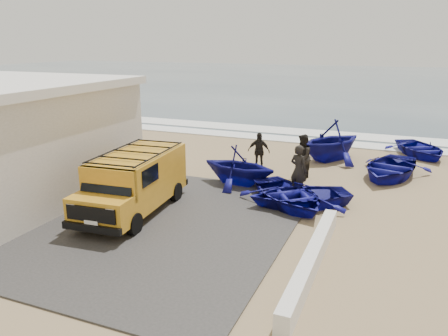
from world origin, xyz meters
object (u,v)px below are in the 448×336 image
(boat_mid_left, at_px, (239,165))
(boat_far_right, at_px, (420,149))
(boat_mid_right, at_px, (390,168))
(boat_near_left, at_px, (288,195))
(boat_near_right, at_px, (299,195))
(van, at_px, (135,180))
(fisherman_middle, at_px, (302,157))
(fisherman_back, at_px, (259,151))
(fisherman_front, at_px, (299,170))
(parapet, at_px, (312,260))
(boat_far_left, at_px, (331,140))

(boat_mid_left, height_order, boat_far_right, boat_mid_left)
(boat_mid_left, bearing_deg, boat_mid_right, -50.93)
(boat_near_left, xyz_separation_m, boat_near_right, (0.37, 0.14, -0.02))
(boat_near_left, bearing_deg, van, 165.77)
(boat_near_right, distance_m, fisherman_middle, 3.23)
(boat_near_right, height_order, fisherman_back, fisherman_back)
(van, relative_size, boat_near_left, 1.32)
(van, distance_m, boat_mid_left, 4.71)
(boat_near_left, xyz_separation_m, fisherman_back, (-2.40, 3.96, 0.47))
(van, height_order, fisherman_front, van)
(boat_near_left, bearing_deg, fisherman_middle, 51.39)
(boat_mid_right, xyz_separation_m, fisherman_front, (-3.16, -3.80, 0.56))
(van, relative_size, boat_far_right, 1.35)
(van, relative_size, boat_near_right, 1.38)
(parapet, distance_m, fisherman_middle, 7.82)
(fisherman_middle, bearing_deg, van, -35.22)
(fisherman_front, xyz_separation_m, fisherman_middle, (-0.32, 2.04, -0.01))
(boat_mid_left, bearing_deg, fisherman_front, -89.63)
(boat_far_right, bearing_deg, boat_mid_left, -158.48)
(boat_mid_right, distance_m, fisherman_front, 4.97)
(parapet, bearing_deg, boat_near_right, 106.93)
(boat_mid_left, bearing_deg, parapet, -136.50)
(boat_mid_left, distance_m, fisherman_middle, 2.81)
(boat_near_left, relative_size, fisherman_middle, 1.96)
(boat_mid_right, relative_size, boat_far_right, 1.10)
(boat_near_left, height_order, fisherman_back, fisherman_back)
(boat_mid_right, bearing_deg, fisherman_front, -116.76)
(boat_near_right, height_order, boat_far_right, boat_far_right)
(fisherman_middle, bearing_deg, boat_mid_left, -50.40)
(boat_near_left, bearing_deg, boat_mid_right, 14.19)
(fisherman_back, bearing_deg, boat_mid_left, -97.44)
(boat_near_right, bearing_deg, boat_far_left, 148.78)
(boat_mid_left, xyz_separation_m, boat_far_left, (2.85, 5.37, 0.19))
(boat_mid_right, bearing_deg, boat_mid_left, -135.71)
(boat_near_right, xyz_separation_m, fisherman_front, (-0.30, 1.08, 0.61))
(boat_far_left, height_order, boat_far_right, boat_far_left)
(boat_mid_left, xyz_separation_m, fisherman_middle, (2.23, 1.71, 0.16))
(parapet, bearing_deg, boat_near_left, 111.79)
(boat_near_right, bearing_deg, boat_mid_left, -147.53)
(boat_mid_left, xyz_separation_m, fisherman_back, (0.08, 2.42, 0.05))
(parapet, xyz_separation_m, boat_mid_left, (-4.19, 5.83, 0.55))
(van, distance_m, boat_far_right, 15.22)
(fisherman_front, xyz_separation_m, fisherman_back, (-2.47, 2.75, -0.12))
(fisherman_back, bearing_deg, fisherman_middle, -23.84)
(boat_near_right, distance_m, boat_far_left, 6.80)
(fisherman_front, bearing_deg, boat_near_right, 128.69)
(boat_near_right, relative_size, boat_far_left, 0.95)
(boat_far_right, distance_m, fisherman_front, 9.41)
(boat_near_right, relative_size, boat_far_right, 0.97)
(van, height_order, boat_near_right, van)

